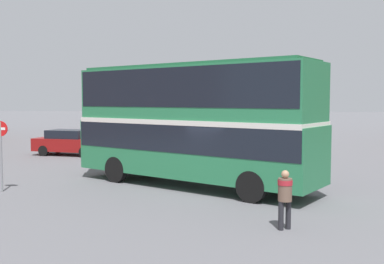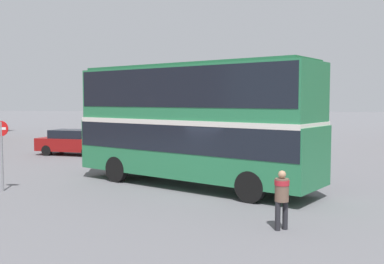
{
  "view_description": "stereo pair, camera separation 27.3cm",
  "coord_description": "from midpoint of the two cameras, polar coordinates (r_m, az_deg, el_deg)",
  "views": [
    {
      "loc": [
        1.0,
        -16.79,
        3.48
      ],
      "look_at": [
        -1.17,
        1.05,
        2.2
      ],
      "focal_mm": 42.0,
      "sensor_mm": 36.0,
      "label": 1
    },
    {
      "loc": [
        1.27,
        -16.75,
        3.48
      ],
      "look_at": [
        -1.17,
        1.05,
        2.2
      ],
      "focal_mm": 42.0,
      "sensor_mm": 36.0,
      "label": 2
    }
  ],
  "objects": [
    {
      "name": "parked_car_kerb_near",
      "position": [
        29.48,
        -15.47,
        -1.27
      ],
      "size": [
        4.76,
        2.5,
        1.6
      ],
      "rotation": [
        0.0,
        0.0,
        -0.14
      ],
      "color": "maroon",
      "rests_on": "ground_plane"
    },
    {
      "name": "no_entry_sign",
      "position": [
        18.5,
        -23.5,
        -1.57
      ],
      "size": [
        0.58,
        0.08,
        2.69
      ],
      "color": "gray",
      "rests_on": "ground_plane"
    },
    {
      "name": "pedestrian_foreground",
      "position": [
        12.36,
        11.09,
        -7.65
      ],
      "size": [
        0.55,
        0.55,
        1.61
      ],
      "rotation": [
        0.0,
        0.0,
        2.15
      ],
      "color": "#232328",
      "rests_on": "ground_plane"
    },
    {
      "name": "ground_plane",
      "position": [
        17.17,
        3.02,
        -7.64
      ],
      "size": [
        240.0,
        240.0,
        0.0
      ],
      "primitive_type": "plane",
      "color": "slate"
    },
    {
      "name": "double_decker_bus",
      "position": [
        17.99,
        -0.43,
        1.91
      ],
      "size": [
        10.39,
        7.33,
        4.89
      ],
      "rotation": [
        0.0,
        0.0,
        -0.51
      ],
      "color": "#287A4C",
      "rests_on": "ground_plane"
    }
  ]
}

